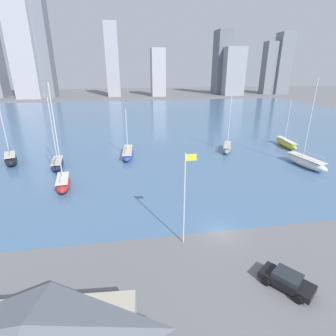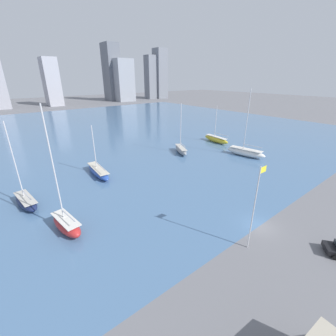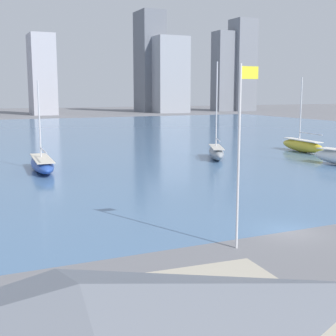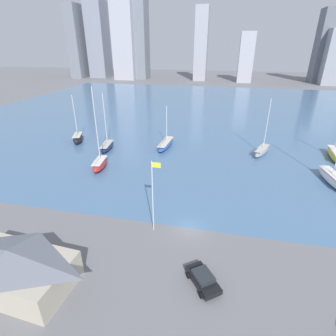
{
  "view_description": "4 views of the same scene",
  "coord_description": "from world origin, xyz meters",
  "px_view_note": "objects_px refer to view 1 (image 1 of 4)",
  "views": [
    {
      "loc": [
        -10.61,
        -25.58,
        18.49
      ],
      "look_at": [
        -4.13,
        14.2,
        3.13
      ],
      "focal_mm": 28.0,
      "sensor_mm": 36.0,
      "label": 1
    },
    {
      "loc": [
        -26.03,
        -12.39,
        19.37
      ],
      "look_at": [
        -2.75,
        17.03,
        4.04
      ],
      "focal_mm": 24.0,
      "sensor_mm": 36.0,
      "label": 2
    },
    {
      "loc": [
        -19.6,
        -23.68,
        9.09
      ],
      "look_at": [
        -0.82,
        17.17,
        1.75
      ],
      "focal_mm": 50.0,
      "sensor_mm": 36.0,
      "label": 3
    },
    {
      "loc": [
        3.52,
        -30.11,
        23.84
      ],
      "look_at": [
        -5.5,
        10.8,
        3.98
      ],
      "focal_mm": 28.0,
      "sensor_mm": 36.0,
      "label": 4
    }
  ],
  "objects_px": {
    "sailboat_blue": "(128,153)",
    "sailboat_navy": "(57,163)",
    "flag_pole": "(185,196)",
    "sailboat_yellow": "(286,143)",
    "sailboat_gray": "(227,147)",
    "sailboat_white": "(305,161)",
    "parked_sedan_black": "(287,280)",
    "sailboat_black": "(11,159)",
    "sailboat_red": "(63,182)"
  },
  "relations": [
    {
      "from": "sailboat_blue",
      "to": "sailboat_navy",
      "type": "bearing_deg",
      "value": -157.99
    },
    {
      "from": "flag_pole",
      "to": "sailboat_yellow",
      "type": "bearing_deg",
      "value": 45.09
    },
    {
      "from": "sailboat_gray",
      "to": "sailboat_white",
      "type": "distance_m",
      "value": 16.96
    },
    {
      "from": "flag_pole",
      "to": "parked_sedan_black",
      "type": "height_order",
      "value": "flag_pole"
    },
    {
      "from": "flag_pole",
      "to": "sailboat_blue",
      "type": "xyz_separation_m",
      "value": [
        -5.68,
        32.38,
        -4.96
      ]
    },
    {
      "from": "sailboat_black",
      "to": "sailboat_red",
      "type": "relative_size",
      "value": 0.74
    },
    {
      "from": "sailboat_gray",
      "to": "sailboat_blue",
      "type": "relative_size",
      "value": 1.23
    },
    {
      "from": "parked_sedan_black",
      "to": "sailboat_white",
      "type": "bearing_deg",
      "value": 15.86
    },
    {
      "from": "sailboat_gray",
      "to": "sailboat_blue",
      "type": "height_order",
      "value": "sailboat_gray"
    },
    {
      "from": "sailboat_black",
      "to": "sailboat_white",
      "type": "bearing_deg",
      "value": -30.98
    },
    {
      "from": "sailboat_navy",
      "to": "sailboat_gray",
      "type": "relative_size",
      "value": 1.04
    },
    {
      "from": "flag_pole",
      "to": "sailboat_yellow",
      "type": "distance_m",
      "value": 47.87
    },
    {
      "from": "sailboat_white",
      "to": "sailboat_black",
      "type": "xyz_separation_m",
      "value": [
        -58.71,
        10.85,
        0.08
      ]
    },
    {
      "from": "sailboat_white",
      "to": "sailboat_black",
      "type": "bearing_deg",
      "value": 159.83
    },
    {
      "from": "sailboat_navy",
      "to": "sailboat_gray",
      "type": "height_order",
      "value": "sailboat_navy"
    },
    {
      "from": "sailboat_red",
      "to": "parked_sedan_black",
      "type": "xyz_separation_m",
      "value": [
        24.04,
        -24.84,
        -0.34
      ]
    },
    {
      "from": "parked_sedan_black",
      "to": "flag_pole",
      "type": "bearing_deg",
      "value": 97.85
    },
    {
      "from": "flag_pole",
      "to": "sailboat_red",
      "type": "bearing_deg",
      "value": 133.97
    },
    {
      "from": "sailboat_red",
      "to": "sailboat_blue",
      "type": "height_order",
      "value": "sailboat_red"
    },
    {
      "from": "sailboat_black",
      "to": "sailboat_blue",
      "type": "distance_m",
      "value": 23.77
    },
    {
      "from": "flag_pole",
      "to": "sailboat_gray",
      "type": "xyz_separation_m",
      "value": [
        17.69,
        32.45,
        -4.83
      ]
    },
    {
      "from": "sailboat_blue",
      "to": "sailboat_black",
      "type": "bearing_deg",
      "value": -172.99
    },
    {
      "from": "sailboat_yellow",
      "to": "sailboat_black",
      "type": "xyz_separation_m",
      "value": [
        -63.03,
        -2.79,
        0.17
      ]
    },
    {
      "from": "sailboat_red",
      "to": "sailboat_navy",
      "type": "bearing_deg",
      "value": 98.89
    },
    {
      "from": "sailboat_navy",
      "to": "sailboat_red",
      "type": "relative_size",
      "value": 0.81
    },
    {
      "from": "sailboat_navy",
      "to": "sailboat_red",
      "type": "distance_m",
      "value": 11.24
    },
    {
      "from": "sailboat_navy",
      "to": "sailboat_gray",
      "type": "distance_m",
      "value": 37.62
    },
    {
      "from": "sailboat_navy",
      "to": "flag_pole",
      "type": "bearing_deg",
      "value": -62.29
    },
    {
      "from": "sailboat_white",
      "to": "sailboat_black",
      "type": "distance_m",
      "value": 59.71
    },
    {
      "from": "sailboat_navy",
      "to": "parked_sedan_black",
      "type": "bearing_deg",
      "value": -60.11
    },
    {
      "from": "sailboat_navy",
      "to": "sailboat_gray",
      "type": "bearing_deg",
      "value": -0.38
    },
    {
      "from": "sailboat_yellow",
      "to": "sailboat_red",
      "type": "distance_m",
      "value": 52.72
    },
    {
      "from": "sailboat_gray",
      "to": "sailboat_black",
      "type": "relative_size",
      "value": 1.06
    },
    {
      "from": "sailboat_red",
      "to": "sailboat_blue",
      "type": "xyz_separation_m",
      "value": [
        10.69,
        15.41,
        -0.29
      ]
    },
    {
      "from": "sailboat_gray",
      "to": "sailboat_red",
      "type": "height_order",
      "value": "sailboat_red"
    },
    {
      "from": "sailboat_red",
      "to": "sailboat_blue",
      "type": "relative_size",
      "value": 1.57
    },
    {
      "from": "flag_pole",
      "to": "parked_sedan_black",
      "type": "relative_size",
      "value": 2.19
    },
    {
      "from": "sailboat_navy",
      "to": "parked_sedan_black",
      "type": "xyz_separation_m",
      "value": [
        27.3,
        -35.59,
        -0.09
      ]
    },
    {
      "from": "sailboat_yellow",
      "to": "sailboat_red",
      "type": "bearing_deg",
      "value": -156.35
    },
    {
      "from": "sailboat_white",
      "to": "sailboat_yellow",
      "type": "bearing_deg",
      "value": 62.74
    },
    {
      "from": "parked_sedan_black",
      "to": "sailboat_black",
      "type": "bearing_deg",
      "value": 97.28
    },
    {
      "from": "sailboat_white",
      "to": "parked_sedan_black",
      "type": "relative_size",
      "value": 3.48
    },
    {
      "from": "sailboat_gray",
      "to": "sailboat_navy",
      "type": "bearing_deg",
      "value": -148.56
    },
    {
      "from": "sailboat_gray",
      "to": "parked_sedan_black",
      "type": "relative_size",
      "value": 2.69
    },
    {
      "from": "sailboat_red",
      "to": "flag_pole",
      "type": "bearing_deg",
      "value": -54.05
    },
    {
      "from": "sailboat_white",
      "to": "sailboat_blue",
      "type": "bearing_deg",
      "value": 150.94
    },
    {
      "from": "sailboat_gray",
      "to": "parked_sedan_black",
      "type": "distance_m",
      "value": 41.55
    },
    {
      "from": "sailboat_gray",
      "to": "sailboat_red",
      "type": "xyz_separation_m",
      "value": [
        -34.05,
        -15.48,
        0.15
      ]
    },
    {
      "from": "sailboat_navy",
      "to": "sailboat_black",
      "type": "bearing_deg",
      "value": 154.15
    },
    {
      "from": "sailboat_navy",
      "to": "sailboat_yellow",
      "type": "height_order",
      "value": "sailboat_navy"
    }
  ]
}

